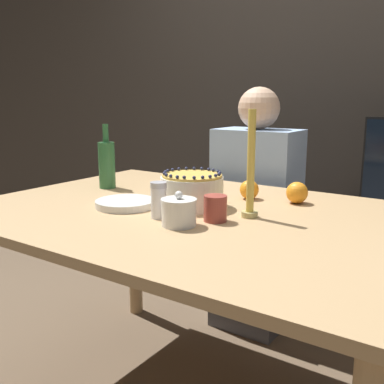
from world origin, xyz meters
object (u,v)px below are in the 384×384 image
at_px(cake, 192,191).
at_px(candle, 251,173).
at_px(person_man_blue_shirt, 255,226).
at_px(sugar_bowl, 179,212).
at_px(sugar_shaker, 159,200).
at_px(bottle, 107,164).

xyz_separation_m(cake, candle, (0.23, -0.00, 0.09)).
bearing_deg(person_man_blue_shirt, sugar_bowl, 102.04).
xyz_separation_m(candle, person_man_blue_shirt, (-0.32, 0.71, -0.40)).
distance_m(cake, sugar_bowl, 0.23).
bearing_deg(candle, cake, 178.88).
bearing_deg(person_man_blue_shirt, cake, 97.83).
bearing_deg(sugar_shaker, cake, 88.44).
distance_m(cake, person_man_blue_shirt, 0.77).
bearing_deg(cake, candle, -1.12).
xyz_separation_m(bottle, person_man_blue_shirt, (0.39, 0.62, -0.36)).
height_order(sugar_bowl, sugar_shaker, sugar_shaker).
bearing_deg(person_man_blue_shirt, bottle, 57.93).
bearing_deg(person_man_blue_shirt, sugar_shaker, 95.94).
distance_m(candle, bottle, 0.72).
distance_m(cake, candle, 0.24).
bearing_deg(sugar_shaker, bottle, 151.96).
height_order(sugar_bowl, bottle, bottle).
height_order(sugar_shaker, candle, candle).
bearing_deg(bottle, sugar_shaker, -28.04).
xyz_separation_m(cake, person_man_blue_shirt, (-0.10, 0.70, -0.31)).
xyz_separation_m(sugar_bowl, candle, (0.13, 0.21, 0.10)).
bearing_deg(sugar_shaker, sugar_bowl, -18.00).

